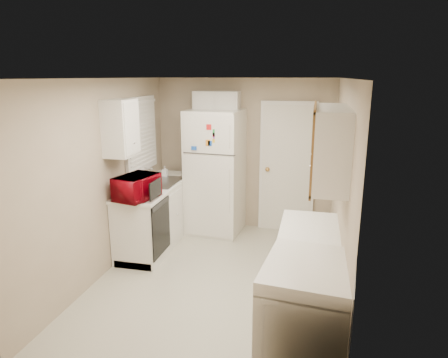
# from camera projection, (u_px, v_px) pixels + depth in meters

# --- Properties ---
(floor) EXTENTS (3.80, 3.80, 0.00)m
(floor) POSITION_uv_depth(u_px,v_px,m) (215.00, 279.00, 4.90)
(floor) COLOR beige
(floor) RESTS_ON ground
(ceiling) EXTENTS (3.80, 3.80, 0.00)m
(ceiling) POSITION_uv_depth(u_px,v_px,m) (214.00, 78.00, 4.30)
(ceiling) COLOR white
(ceiling) RESTS_ON floor
(wall_left) EXTENTS (3.80, 3.80, 0.00)m
(wall_left) POSITION_uv_depth(u_px,v_px,m) (104.00, 179.00, 4.91)
(wall_left) COLOR tan
(wall_left) RESTS_ON floor
(wall_right) EXTENTS (3.80, 3.80, 0.00)m
(wall_right) POSITION_uv_depth(u_px,v_px,m) (340.00, 193.00, 4.30)
(wall_right) COLOR tan
(wall_right) RESTS_ON floor
(wall_back) EXTENTS (2.80, 2.80, 0.00)m
(wall_back) POSITION_uv_depth(u_px,v_px,m) (244.00, 155.00, 6.40)
(wall_back) COLOR tan
(wall_back) RESTS_ON floor
(wall_front) EXTENTS (2.80, 2.80, 0.00)m
(wall_front) POSITION_uv_depth(u_px,v_px,m) (148.00, 255.00, 2.81)
(wall_front) COLOR tan
(wall_front) RESTS_ON floor
(left_counter) EXTENTS (0.60, 1.80, 0.90)m
(left_counter) POSITION_uv_depth(u_px,v_px,m) (157.00, 214.00, 5.88)
(left_counter) COLOR silver
(left_counter) RESTS_ON floor
(dishwasher) EXTENTS (0.03, 0.58, 0.72)m
(dishwasher) POSITION_uv_depth(u_px,v_px,m) (161.00, 228.00, 5.24)
(dishwasher) COLOR black
(dishwasher) RESTS_ON floor
(sink) EXTENTS (0.54, 0.74, 0.16)m
(sink) POSITION_uv_depth(u_px,v_px,m) (160.00, 185.00, 5.92)
(sink) COLOR gray
(sink) RESTS_ON left_counter
(microwave) EXTENTS (0.61, 0.43, 0.37)m
(microwave) POSITION_uv_depth(u_px,v_px,m) (137.00, 188.00, 5.06)
(microwave) COLOR maroon
(microwave) RESTS_ON left_counter
(soap_bottle) EXTENTS (0.08, 0.08, 0.17)m
(soap_bottle) POSITION_uv_depth(u_px,v_px,m) (165.00, 170.00, 6.21)
(soap_bottle) COLOR white
(soap_bottle) RESTS_ON left_counter
(window_blinds) EXTENTS (0.10, 0.98, 1.08)m
(window_blinds) POSITION_uv_depth(u_px,v_px,m) (141.00, 135.00, 5.79)
(window_blinds) COLOR silver
(window_blinds) RESTS_ON wall_left
(upper_cabinet_left) EXTENTS (0.30, 0.45, 0.70)m
(upper_cabinet_left) POSITION_uv_depth(u_px,v_px,m) (121.00, 128.00, 4.93)
(upper_cabinet_left) COLOR silver
(upper_cabinet_left) RESTS_ON wall_left
(refrigerator) EXTENTS (0.86, 0.84, 1.93)m
(refrigerator) POSITION_uv_depth(u_px,v_px,m) (216.00, 172.00, 6.22)
(refrigerator) COLOR silver
(refrigerator) RESTS_ON floor
(cabinet_over_fridge) EXTENTS (0.70, 0.30, 0.40)m
(cabinet_over_fridge) POSITION_uv_depth(u_px,v_px,m) (217.00, 104.00, 6.14)
(cabinet_over_fridge) COLOR silver
(cabinet_over_fridge) RESTS_ON wall_back
(interior_door) EXTENTS (0.86, 0.06, 2.08)m
(interior_door) POSITION_uv_depth(u_px,v_px,m) (287.00, 168.00, 6.25)
(interior_door) COLOR silver
(interior_door) RESTS_ON floor
(right_counter) EXTENTS (0.60, 2.00, 0.90)m
(right_counter) POSITION_uv_depth(u_px,v_px,m) (306.00, 290.00, 3.80)
(right_counter) COLOR silver
(right_counter) RESTS_ON floor
(stove) EXTENTS (0.77, 0.91, 1.02)m
(stove) POSITION_uv_depth(u_px,v_px,m) (306.00, 321.00, 3.21)
(stove) COLOR silver
(stove) RESTS_ON floor
(upper_cabinet_right) EXTENTS (0.30, 1.20, 0.70)m
(upper_cabinet_right) POSITION_uv_depth(u_px,v_px,m) (331.00, 145.00, 3.71)
(upper_cabinet_right) COLOR silver
(upper_cabinet_right) RESTS_ON wall_right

